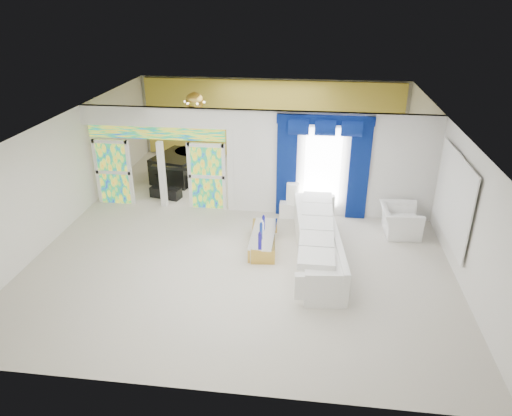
# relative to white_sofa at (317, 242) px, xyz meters

# --- Properties ---
(floor) EXTENTS (12.00, 12.00, 0.00)m
(floor) POSITION_rel_white_sofa_xyz_m (-1.83, 1.46, -0.40)
(floor) COLOR #B7AF9E
(floor) RESTS_ON ground
(dividing_wall) EXTENTS (5.70, 0.18, 3.00)m
(dividing_wall) POSITION_rel_white_sofa_xyz_m (0.32, 2.46, 1.10)
(dividing_wall) COLOR white
(dividing_wall) RESTS_ON ground
(dividing_header) EXTENTS (4.30, 0.18, 0.55)m
(dividing_header) POSITION_rel_white_sofa_xyz_m (-4.68, 2.46, 2.32)
(dividing_header) COLOR white
(dividing_header) RESTS_ON dividing_wall
(stained_panel_left) EXTENTS (0.95, 0.04, 2.00)m
(stained_panel_left) POSITION_rel_white_sofa_xyz_m (-6.11, 2.46, 0.60)
(stained_panel_left) COLOR #994C3F
(stained_panel_left) RESTS_ON ground
(stained_panel_right) EXTENTS (0.95, 0.04, 2.00)m
(stained_panel_right) POSITION_rel_white_sofa_xyz_m (-3.26, 2.46, 0.60)
(stained_panel_right) COLOR #994C3F
(stained_panel_right) RESTS_ON ground
(stained_transom) EXTENTS (4.00, 0.05, 0.35)m
(stained_transom) POSITION_rel_white_sofa_xyz_m (-4.68, 2.46, 1.85)
(stained_transom) COLOR #994C3F
(stained_transom) RESTS_ON dividing_header
(window_pane) EXTENTS (1.00, 0.02, 2.30)m
(window_pane) POSITION_rel_white_sofa_xyz_m (0.07, 2.36, 1.05)
(window_pane) COLOR white
(window_pane) RESTS_ON dividing_wall
(blue_drape_left) EXTENTS (0.55, 0.10, 2.80)m
(blue_drape_left) POSITION_rel_white_sofa_xyz_m (-0.93, 2.33, 1.00)
(blue_drape_left) COLOR #04084B
(blue_drape_left) RESTS_ON ground
(blue_drape_right) EXTENTS (0.55, 0.10, 2.80)m
(blue_drape_right) POSITION_rel_white_sofa_xyz_m (1.07, 2.33, 1.00)
(blue_drape_right) COLOR #04084B
(blue_drape_right) RESTS_ON ground
(blue_pelmet) EXTENTS (2.60, 0.12, 0.25)m
(blue_pelmet) POSITION_rel_white_sofa_xyz_m (0.07, 2.33, 2.42)
(blue_pelmet) COLOR #04084B
(blue_pelmet) RESTS_ON dividing_wall
(wall_mirror) EXTENTS (0.04, 2.70, 1.90)m
(wall_mirror) POSITION_rel_white_sofa_xyz_m (3.11, 0.46, 1.15)
(wall_mirror) COLOR white
(wall_mirror) RESTS_ON ground
(gold_curtains) EXTENTS (9.70, 0.12, 2.90)m
(gold_curtains) POSITION_rel_white_sofa_xyz_m (-1.83, 7.36, 1.10)
(gold_curtains) COLOR gold
(gold_curtains) RESTS_ON ground
(white_sofa) EXTENTS (1.32, 4.28, 0.80)m
(white_sofa) POSITION_rel_white_sofa_xyz_m (0.00, 0.00, 0.00)
(white_sofa) COLOR white
(white_sofa) RESTS_ON ground
(coffee_table) EXTENTS (0.74, 1.77, 0.38)m
(coffee_table) POSITION_rel_white_sofa_xyz_m (-1.35, 0.30, -0.21)
(coffee_table) COLOR gold
(coffee_table) RESTS_ON ground
(console_table) EXTENTS (1.32, 0.42, 0.44)m
(console_table) POSITION_rel_white_sofa_xyz_m (-0.42, 2.19, -0.18)
(console_table) COLOR white
(console_table) RESTS_ON ground
(table_lamp) EXTENTS (0.36, 0.36, 0.58)m
(table_lamp) POSITION_rel_white_sofa_xyz_m (-0.72, 2.19, 0.33)
(table_lamp) COLOR white
(table_lamp) RESTS_ON console_table
(armchair) EXTENTS (1.04, 1.18, 0.74)m
(armchair) POSITION_rel_white_sofa_xyz_m (2.18, 1.51, -0.03)
(armchair) COLOR white
(armchair) RESTS_ON ground
(grand_piano) EXTENTS (1.73, 2.03, 0.89)m
(grand_piano) POSITION_rel_white_sofa_xyz_m (-4.74, 4.64, 0.04)
(grand_piano) COLOR black
(grand_piano) RESTS_ON ground
(piano_bench) EXTENTS (1.03, 0.61, 0.32)m
(piano_bench) POSITION_rel_white_sofa_xyz_m (-4.74, 3.04, -0.24)
(piano_bench) COLOR black
(piano_bench) RESTS_ON ground
(tv_console) EXTENTS (0.55, 0.51, 0.73)m
(tv_console) POSITION_rel_white_sofa_xyz_m (-6.43, 3.57, -0.04)
(tv_console) COLOR tan
(tv_console) RESTS_ON ground
(chandelier) EXTENTS (0.60, 0.60, 0.60)m
(chandelier) POSITION_rel_white_sofa_xyz_m (-4.13, 4.86, 2.25)
(chandelier) COLOR gold
(chandelier) RESTS_ON ceiling
(decanters) EXTENTS (0.15, 1.11, 0.24)m
(decanters) POSITION_rel_white_sofa_xyz_m (-1.41, 0.36, 0.08)
(decanters) COLOR white
(decanters) RESTS_ON coffee_table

